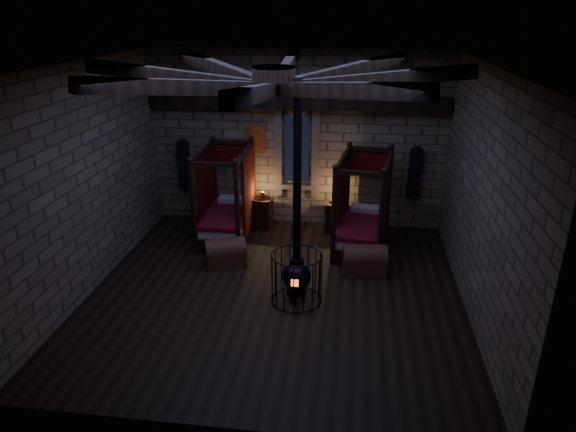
# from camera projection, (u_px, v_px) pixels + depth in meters

# --- Properties ---
(room) EXTENTS (7.02, 7.02, 4.29)m
(room) POSITION_uv_depth(u_px,v_px,m) (275.00, 92.00, 8.51)
(room) COLOR black
(room) RESTS_ON ground
(bed_left) EXTENTS (1.11, 2.04, 2.11)m
(bed_left) POSITION_uv_depth(u_px,v_px,m) (227.00, 215.00, 12.06)
(bed_left) COLOR black
(bed_left) RESTS_ON ground
(bed_right) EXTENTS (1.30, 2.12, 2.10)m
(bed_right) POSITION_uv_depth(u_px,v_px,m) (362.00, 225.00, 11.51)
(bed_right) COLOR black
(bed_right) RESTS_ON ground
(trunk_left) EXTENTS (0.95, 0.79, 0.60)m
(trunk_left) POSITION_uv_depth(u_px,v_px,m) (226.00, 253.00, 10.77)
(trunk_left) COLOR brown
(trunk_left) RESTS_ON ground
(trunk_right) EXTENTS (0.91, 0.63, 0.64)m
(trunk_right) POSITION_uv_depth(u_px,v_px,m) (365.00, 261.00, 10.42)
(trunk_right) COLOR brown
(trunk_right) RESTS_ON ground
(nightstand_left) EXTENTS (0.52, 0.50, 0.93)m
(nightstand_left) POSITION_uv_depth(u_px,v_px,m) (263.00, 212.00, 12.56)
(nightstand_left) COLOR black
(nightstand_left) RESTS_ON ground
(nightstand_right) EXTENTS (0.48, 0.47, 0.81)m
(nightstand_right) POSITION_uv_depth(u_px,v_px,m) (334.00, 217.00, 12.34)
(nightstand_right) COLOR black
(nightstand_right) RESTS_ON ground
(stove) EXTENTS (0.94, 0.94, 4.05)m
(stove) POSITION_uv_depth(u_px,v_px,m) (297.00, 272.00, 9.30)
(stove) COLOR black
(stove) RESTS_ON ground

